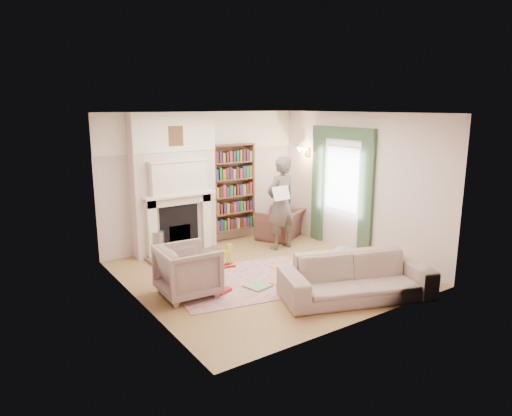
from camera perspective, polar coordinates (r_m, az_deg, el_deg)
floor at (r=8.19m, az=0.99°, el=-8.20°), size 4.50×4.50×0.00m
ceiling at (r=7.65m, az=1.07°, el=11.80°), size 4.50×4.50×0.00m
wall_back at (r=9.70m, az=-6.64°, el=3.60°), size 4.50×0.00×4.50m
wall_front at (r=6.14m, az=13.17°, el=-1.98°), size 4.50×0.00×4.50m
wall_left at (r=6.79m, az=-14.72°, el=-0.66°), size 0.00×4.50×4.50m
wall_right at (r=9.25m, az=12.53°, el=2.94°), size 0.00×4.50×4.50m
fireplace at (r=9.20m, az=-10.20°, el=2.91°), size 1.70×0.58×2.80m
bookcase at (r=9.93m, az=-2.93°, el=2.57°), size 1.00×0.24×1.85m
window at (r=9.51m, az=10.74°, el=3.59°), size 0.02×0.90×1.30m
curtain_left at (r=9.05m, az=13.62°, el=1.39°), size 0.07×0.32×2.40m
curtain_right at (r=10.03m, az=7.73°, el=2.71°), size 0.07×0.32×2.40m
pelmet at (r=9.38m, az=10.78°, el=9.18°), size 0.09×1.70×0.24m
wall_sconce at (r=10.12m, az=5.62°, el=6.86°), size 0.20×0.24×0.24m
rug at (r=7.85m, az=-1.25°, el=-9.08°), size 2.74×2.30×0.01m
armchair_reading at (r=10.24m, az=3.08°, el=-2.04°), size 1.27×1.22×0.64m
armchair_left at (r=7.26m, az=-8.49°, el=-7.77°), size 0.92×0.90×0.80m
sofa at (r=7.26m, az=12.44°, el=-8.46°), size 2.48×1.65×0.68m
man_reading at (r=9.36m, az=3.14°, el=0.61°), size 0.74×0.52×1.93m
newspaper at (r=9.06m, az=3.16°, el=1.86°), size 0.42×0.15×0.28m
coffee_table at (r=8.06m, az=10.70°, el=-7.05°), size 0.82×0.67×0.45m
paraffin_heater at (r=9.06m, az=-12.13°, el=-4.56°), size 0.32×0.32×0.55m
rocking_horse at (r=8.40m, az=-4.36°, el=-6.11°), size 0.52×0.27×0.44m
board_game at (r=7.59m, az=0.19°, el=-9.70°), size 0.43×0.43×0.03m
game_box_lid at (r=7.40m, az=-4.32°, el=-10.27°), size 0.34×0.28×0.05m
comic_annuals at (r=8.16m, az=3.74°, el=-8.15°), size 0.93×0.84×0.02m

